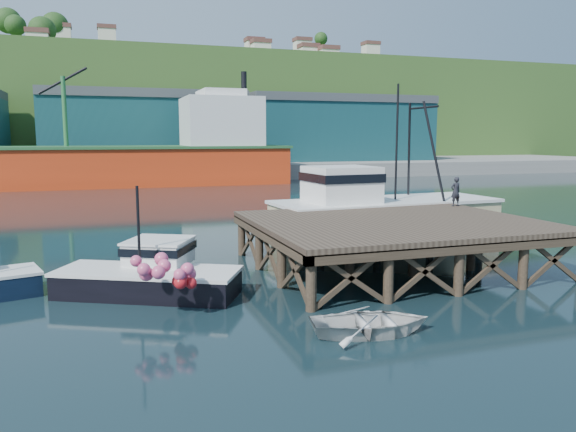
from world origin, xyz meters
name	(u,v)px	position (x,y,z in m)	size (l,w,h in m)	color
ground	(274,277)	(0.00, 0.00, 0.00)	(300.00, 300.00, 0.00)	black
wharf	(397,224)	(5.50, -0.19, 1.94)	(12.00, 10.00, 2.62)	brown
far_quay	(143,167)	(0.00, 70.00, 1.00)	(160.00, 40.00, 2.00)	gray
warehouse_mid	(144,132)	(0.00, 65.00, 6.50)	(28.00, 16.00, 9.00)	#184951
warehouse_right	(331,132)	(30.00, 65.00, 6.50)	(30.00, 16.00, 9.00)	#184951
cargo_ship	(81,158)	(-8.46, 48.00, 3.31)	(55.50, 10.00, 13.75)	red
hillside	(130,111)	(0.00, 100.00, 11.00)	(220.00, 50.00, 22.00)	#2D511E
boat_black	(151,274)	(-4.99, -0.86, 0.74)	(6.92, 5.83, 4.05)	black
trawler	(381,208)	(8.32, 6.50, 1.77)	(13.13, 5.46, 8.60)	beige
dinghy	(371,322)	(0.67, -7.30, 0.36)	(2.49, 3.49, 0.72)	silver
dockworker	(456,192)	(10.90, 3.30, 2.89)	(0.56, 0.36, 1.52)	black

